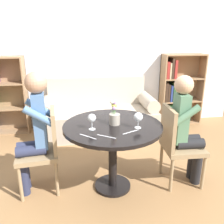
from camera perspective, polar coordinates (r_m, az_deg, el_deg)
ground_plane at (r=2.80m, az=0.16°, el=-17.46°), size 16.00×16.00×0.00m
back_wall at (r=4.25m, az=-4.09°, el=14.56°), size 5.20×0.05×2.70m
round_table at (r=2.48m, az=0.18°, el=-5.91°), size 1.02×1.02×0.75m
couch at (r=4.04m, az=-3.25°, el=-0.73°), size 1.90×0.80×0.92m
bookshelf_right at (r=4.57m, az=15.05°, el=4.72°), size 0.76×0.28×1.29m
chair_left at (r=2.63m, az=-16.07°, el=-8.13°), size 0.46×0.46×0.90m
chair_right at (r=2.73m, az=15.41°, el=-7.06°), size 0.44×0.44×0.90m
person_left at (r=2.55m, az=-18.38°, el=-4.17°), size 0.44×0.37×1.30m
person_right at (r=2.70m, az=17.50°, el=-3.84°), size 0.43×0.35×1.24m
wine_glass_left at (r=2.28m, az=-4.88°, el=-1.57°), size 0.08×0.08×0.16m
wine_glass_right at (r=2.33m, az=6.34°, el=-1.31°), size 0.09×0.09×0.16m
flower_vase at (r=2.42m, az=0.59°, el=-1.22°), size 0.11×0.11×0.26m
knife_left_setting at (r=2.17m, az=-5.82°, el=-5.90°), size 0.14×0.14×0.00m
fork_left_setting at (r=2.16m, az=-1.35°, el=-5.91°), size 0.16×0.12×0.00m
knife_right_setting at (r=2.26m, az=4.54°, el=-4.80°), size 0.18×0.09×0.00m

